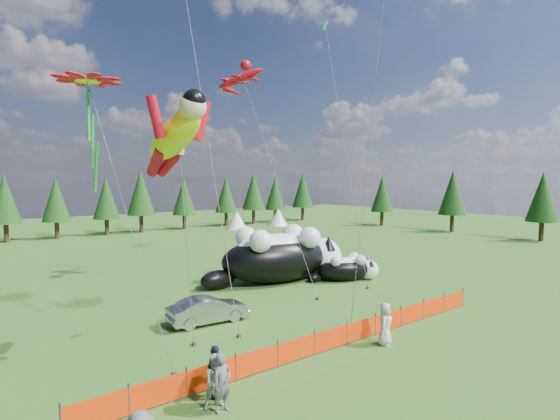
# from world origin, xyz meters

# --- Properties ---
(ground) EXTENTS (160.00, 160.00, 0.00)m
(ground) POSITION_xyz_m (0.00, 0.00, 0.00)
(ground) COLOR #0D3409
(ground) RESTS_ON ground
(safety_fence) EXTENTS (22.06, 0.06, 1.10)m
(safety_fence) POSITION_xyz_m (0.00, -3.00, 0.50)
(safety_fence) COLOR #262626
(safety_fence) RESTS_ON ground
(tree_line) EXTENTS (90.00, 4.00, 8.00)m
(tree_line) POSITION_xyz_m (0.00, 45.00, 4.00)
(tree_line) COLOR black
(tree_line) RESTS_ON ground
(festival_tents) EXTENTS (50.00, 3.20, 2.80)m
(festival_tents) POSITION_xyz_m (11.00, 40.00, 1.40)
(festival_tents) COLOR white
(festival_tents) RESTS_ON ground
(cat_large) EXTENTS (11.41, 5.41, 4.14)m
(cat_large) POSITION_xyz_m (6.39, 8.68, 1.97)
(cat_large) COLOR black
(cat_large) RESTS_ON ground
(cat_small) EXTENTS (5.25, 3.53, 2.01)m
(cat_small) POSITION_xyz_m (10.46, 5.91, 0.96)
(cat_small) COLOR black
(cat_small) RESTS_ON ground
(car) EXTENTS (4.39, 1.86, 1.41)m
(car) POSITION_xyz_m (-2.57, 3.61, 0.70)
(car) COLOR #AEAEB2
(car) RESTS_ON ground
(spectator_a) EXTENTS (0.79, 0.59, 1.95)m
(spectator_a) POSITION_xyz_m (-6.49, -4.58, 0.97)
(spectator_a) COLOR #57575B
(spectator_a) RESTS_ON ground
(spectator_b) EXTENTS (0.96, 0.66, 1.82)m
(spectator_b) POSITION_xyz_m (-6.49, -4.21, 0.91)
(spectator_b) COLOR beige
(spectator_b) RESTS_ON ground
(spectator_c) EXTENTS (1.20, 1.09, 1.85)m
(spectator_c) POSITION_xyz_m (-6.23, -3.61, 0.93)
(spectator_c) COLOR #16223D
(spectator_c) RESTS_ON ground
(spectator_e) EXTENTS (1.14, 0.99, 1.96)m
(spectator_e) POSITION_xyz_m (2.37, -4.10, 0.98)
(spectator_e) COLOR beige
(spectator_e) RESTS_ON ground
(superhero_kite) EXTENTS (4.42, 4.74, 11.44)m
(superhero_kite) POSITION_xyz_m (-5.66, 0.65, 9.40)
(superhero_kite) COLOR #FFEF0D
(superhero_kite) RESTS_ON ground
(gecko_kite) EXTENTS (5.85, 13.83, 19.02)m
(gecko_kite) POSITION_xyz_m (6.20, 14.02, 15.84)
(gecko_kite) COLOR red
(gecko_kite) RESTS_ON ground
(flower_kite) EXTENTS (3.49, 5.06, 12.14)m
(flower_kite) POSITION_xyz_m (-8.61, 2.28, 11.45)
(flower_kite) COLOR red
(flower_kite) RESTS_ON ground
(diamond_kite_a) EXTENTS (0.93, 5.92, 19.15)m
(diamond_kite_a) POSITION_xyz_m (-2.41, 5.94, 17.16)
(diamond_kite_a) COLOR #0B35A8
(diamond_kite_a) RESTS_ON ground
(diamond_kite_b) EXTENTS (2.13, 6.51, 20.91)m
(diamond_kite_b) POSITION_xyz_m (11.14, 8.95, 18.44)
(diamond_kite_b) COLOR #0C9A89
(diamond_kite_b) RESTS_ON ground
(diamond_kite_c) EXTENTS (1.57, 1.33, 17.24)m
(diamond_kite_c) POSITION_xyz_m (3.68, -2.54, 15.42)
(diamond_kite_c) COLOR #0B35A8
(diamond_kite_c) RESTS_ON ground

